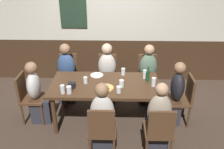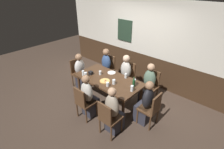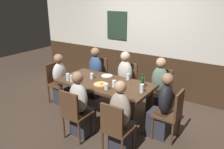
% 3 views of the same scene
% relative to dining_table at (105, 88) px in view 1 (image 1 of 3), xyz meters
% --- Properties ---
extents(ground_plane, '(12.00, 12.00, 0.00)m').
position_rel_dining_table_xyz_m(ground_plane, '(0.00, 0.00, -0.66)').
color(ground_plane, '#423328').
extents(wall_back, '(6.40, 0.13, 2.60)m').
position_rel_dining_table_xyz_m(wall_back, '(-0.01, 1.65, 0.64)').
color(wall_back, '#3D2819').
rests_on(wall_back, ground_plane).
extents(dining_table, '(1.81, 0.90, 0.74)m').
position_rel_dining_table_xyz_m(dining_table, '(0.00, 0.00, 0.00)').
color(dining_table, '#472D1C').
rests_on(dining_table, ground_plane).
extents(chair_mid_near, '(0.40, 0.40, 0.88)m').
position_rel_dining_table_xyz_m(chair_mid_near, '(0.00, -0.87, -0.17)').
color(chair_mid_near, '#513521').
rests_on(chair_mid_near, ground_plane).
extents(chair_mid_far, '(0.40, 0.40, 0.88)m').
position_rel_dining_table_xyz_m(chair_mid_far, '(0.00, 0.87, -0.17)').
color(chair_mid_far, '#513521').
rests_on(chair_mid_far, ground_plane).
extents(chair_left_far, '(0.40, 0.40, 0.88)m').
position_rel_dining_table_xyz_m(chair_left_far, '(-0.79, 0.87, -0.17)').
color(chair_left_far, '#513521').
rests_on(chair_left_far, ground_plane).
extents(chair_right_far, '(0.40, 0.40, 0.88)m').
position_rel_dining_table_xyz_m(chair_right_far, '(0.79, 0.87, -0.17)').
color(chair_right_far, '#513521').
rests_on(chair_right_far, ground_plane).
extents(chair_head_east, '(0.40, 0.40, 0.88)m').
position_rel_dining_table_xyz_m(chair_head_east, '(1.32, 0.00, -0.17)').
color(chair_head_east, '#513521').
rests_on(chair_head_east, ground_plane).
extents(chair_head_west, '(0.40, 0.40, 0.88)m').
position_rel_dining_table_xyz_m(chair_head_west, '(-1.32, 0.00, -0.17)').
color(chair_head_west, '#513521').
rests_on(chair_head_west, ground_plane).
extents(chair_right_near, '(0.40, 0.40, 0.88)m').
position_rel_dining_table_xyz_m(chair_right_near, '(0.79, -0.87, -0.17)').
color(chair_right_near, '#513521').
rests_on(chair_right_near, ground_plane).
extents(person_mid_near, '(0.34, 0.37, 1.15)m').
position_rel_dining_table_xyz_m(person_mid_near, '(0.00, -0.70, -0.18)').
color(person_mid_near, '#2D2D38').
rests_on(person_mid_near, ground_plane).
extents(person_mid_far, '(0.34, 0.37, 1.18)m').
position_rel_dining_table_xyz_m(person_mid_far, '(-0.00, 0.71, -0.16)').
color(person_mid_far, '#2D2D38').
rests_on(person_mid_far, ground_plane).
extents(person_left_far, '(0.34, 0.37, 1.17)m').
position_rel_dining_table_xyz_m(person_left_far, '(-0.79, 0.70, -0.17)').
color(person_left_far, '#2D2D38').
rests_on(person_left_far, ground_plane).
extents(person_right_far, '(0.34, 0.37, 1.16)m').
position_rel_dining_table_xyz_m(person_right_far, '(0.79, 0.70, -0.17)').
color(person_right_far, '#2D2D38').
rests_on(person_right_far, ground_plane).
extents(person_head_east, '(0.37, 0.34, 1.14)m').
position_rel_dining_table_xyz_m(person_head_east, '(1.16, 0.00, -0.18)').
color(person_head_east, '#2D2D38').
rests_on(person_head_east, ground_plane).
extents(person_head_west, '(0.37, 0.34, 1.12)m').
position_rel_dining_table_xyz_m(person_head_west, '(-1.16, 0.00, -0.19)').
color(person_head_west, '#2D2D38').
rests_on(person_head_west, ground_plane).
extents(person_right_near, '(0.34, 0.37, 1.17)m').
position_rel_dining_table_xyz_m(person_right_near, '(0.79, -0.70, -0.17)').
color(person_right_near, '#2D2D38').
rests_on(person_right_near, ground_plane).
extents(pizza, '(0.27, 0.27, 0.03)m').
position_rel_dining_table_xyz_m(pizza, '(0.02, -0.15, 0.09)').
color(pizza, tan).
rests_on(pizza, dining_table).
extents(pint_glass_amber, '(0.08, 0.08, 0.12)m').
position_rel_dining_table_xyz_m(pint_glass_amber, '(0.27, -0.10, 0.13)').
color(pint_glass_amber, silver).
rests_on(pint_glass_amber, dining_table).
extents(highball_clear, '(0.07, 0.07, 0.11)m').
position_rel_dining_table_xyz_m(highball_clear, '(-0.33, 0.02, 0.13)').
color(highball_clear, silver).
rests_on(highball_clear, dining_table).
extents(pint_glass_stout, '(0.06, 0.06, 0.15)m').
position_rel_dining_table_xyz_m(pint_glass_stout, '(0.67, 0.22, 0.15)').
color(pint_glass_stout, silver).
rests_on(pint_glass_stout, dining_table).
extents(beer_glass_tall, '(0.07, 0.07, 0.13)m').
position_rel_dining_table_xyz_m(beer_glass_tall, '(0.31, 0.34, 0.13)').
color(beer_glass_tall, silver).
rests_on(beer_glass_tall, dining_table).
extents(beer_glass_half, '(0.07, 0.07, 0.14)m').
position_rel_dining_table_xyz_m(beer_glass_half, '(-0.64, -0.32, 0.14)').
color(beer_glass_half, silver).
rests_on(beer_glass_half, dining_table).
extents(tumbler_water, '(0.08, 0.08, 0.12)m').
position_rel_dining_table_xyz_m(tumbler_water, '(-0.54, -0.32, 0.13)').
color(tumbler_water, silver).
rests_on(tumbler_water, dining_table).
extents(tumbler_short, '(0.07, 0.07, 0.11)m').
position_rel_dining_table_xyz_m(tumbler_short, '(0.23, -0.27, 0.13)').
color(tumbler_short, silver).
rests_on(tumbler_short, dining_table).
extents(pint_glass_pale, '(0.07, 0.07, 0.15)m').
position_rel_dining_table_xyz_m(pint_glass_pale, '(0.79, -0.05, 0.14)').
color(pint_glass_pale, silver).
rests_on(pint_glass_pale, dining_table).
extents(beer_bottle_green, '(0.06, 0.06, 0.27)m').
position_rel_dining_table_xyz_m(beer_bottle_green, '(0.72, 0.12, 0.18)').
color(beer_bottle_green, '#194723').
rests_on(beer_bottle_green, dining_table).
extents(plate_white_large, '(0.23, 0.23, 0.01)m').
position_rel_dining_table_xyz_m(plate_white_large, '(-0.16, 0.30, 0.08)').
color(plate_white_large, white).
rests_on(plate_white_large, dining_table).
extents(condiment_caddy, '(0.11, 0.09, 0.09)m').
position_rel_dining_table_xyz_m(condiment_caddy, '(-0.53, -0.14, 0.12)').
color(condiment_caddy, black).
rests_on(condiment_caddy, dining_table).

